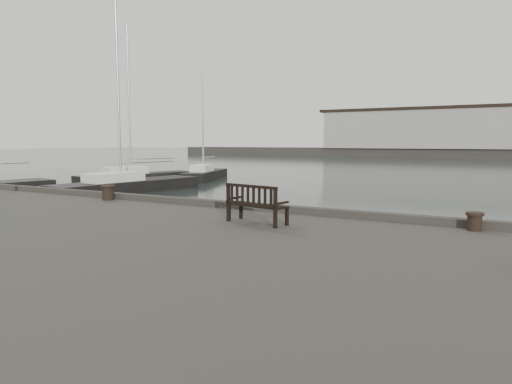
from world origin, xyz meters
TOP-DOWN VIEW (x-y plane):
  - ground at (0.00, 0.00)m, footprint 400.00×400.00m
  - pontoon at (-20.00, 10.00)m, footprint 2.00×24.00m
  - breakwater at (-4.56, 92.00)m, footprint 140.00×9.50m
  - bench at (1.11, -1.98)m, footprint 1.60×0.82m
  - bollard_left at (-5.16, -0.60)m, footprint 0.45×0.45m
  - bollard_right at (5.58, -0.50)m, footprint 0.45×0.45m
  - yacht_b at (-21.02, 17.28)m, footprint 4.90×10.31m
  - yacht_c at (-16.55, 11.75)m, footprint 4.18×11.15m
  - yacht_d at (-17.97, 22.78)m, footprint 4.47×8.23m

SIDE VIEW (x-z plane):
  - ground at x=0.00m, z-range 0.00..0.00m
  - yacht_d at x=-17.97m, z-range -4.89..5.35m
  - yacht_c at x=-16.55m, z-range -6.98..7.47m
  - yacht_b at x=-21.02m, z-range -6.42..6.91m
  - pontoon at x=-20.00m, z-range 0.00..0.50m
  - bollard_right at x=5.58m, z-range 1.56..1.95m
  - bollard_left at x=-5.16m, z-range 1.56..2.04m
  - bench at x=1.11m, z-range 1.40..2.28m
  - breakwater at x=-4.56m, z-range -1.80..10.40m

